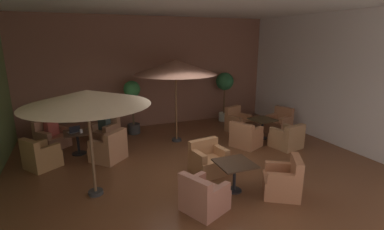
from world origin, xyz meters
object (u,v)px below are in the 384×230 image
object	(u,v)px
cafe_table_mid_center	(262,123)
patio_umbrella_center_beige	(176,67)
patio_umbrella_tall_red	(87,98)
patron_blue_shirt	(51,126)
armchair_mid_center_north	(287,138)
potted_tree_left_corner	(225,87)
cafe_table_front_right	(235,168)
armchair_mid_center_east	(279,123)
armchair_front_left_east	(52,138)
patron_by_window	(104,122)
open_laptop	(74,131)
armchair_mid_center_west	(246,137)
cafe_table_front_left	(78,137)
potted_tree_mid_left	(132,99)
armchair_mid_center_south	(238,123)
armchair_front_right_south	(203,197)
armchair_front_left_south	(41,157)
armchair_front_right_east	(208,161)
iced_drink_cup	(81,131)
armchair_front_left_west	(109,149)
armchair_front_right_north	(283,182)
armchair_front_left_north	(106,133)

from	to	relation	value
cafe_table_mid_center	patio_umbrella_center_beige	world-z (taller)	patio_umbrella_center_beige
patio_umbrella_tall_red	patron_blue_shirt	bearing A→B (deg)	105.86
cafe_table_mid_center	armchair_mid_center_north	size ratio (longest dim) A/B	0.89
potted_tree_left_corner	patron_blue_shirt	xyz separation A→B (m)	(-6.40, -0.67, -0.73)
cafe_table_front_right	armchair_mid_center_east	size ratio (longest dim) A/B	0.83
armchair_front_left_east	patron_by_window	xyz separation A→B (m)	(1.59, -0.17, 0.40)
open_laptop	patio_umbrella_center_beige	bearing A→B (deg)	-0.93
armchair_mid_center_west	patron_by_window	xyz separation A→B (m)	(-4.03, 2.10, 0.40)
patio_umbrella_center_beige	potted_tree_left_corner	distance (m)	3.24
armchair_mid_center_north	potted_tree_left_corner	world-z (taller)	potted_tree_left_corner
cafe_table_front_right	open_laptop	distance (m)	4.83
patron_blue_shirt	cafe_table_front_left	bearing A→B (deg)	-49.42
armchair_mid_center_west	potted_tree_mid_left	bearing A→B (deg)	138.04
armchair_mid_center_north	armchair_mid_center_south	distance (m)	2.09
cafe_table_front_left	armchair_mid_center_east	distance (m)	6.84
cafe_table_front_left	armchair_front_right_south	distance (m)	4.62
armchair_front_left_south	armchair_front_right_south	distance (m)	4.61
armchair_front_left_south	open_laptop	xyz separation A→B (m)	(0.86, 0.63, 0.42)
cafe_table_front_left	armchair_front_right_east	bearing A→B (deg)	-41.24
cafe_table_front_left	armchair_front_left_south	xyz separation A→B (m)	(-0.93, -0.65, -0.20)
armchair_front_right_south	iced_drink_cup	size ratio (longest dim) A/B	8.99
patio_umbrella_tall_red	cafe_table_mid_center	bearing A→B (deg)	16.54
cafe_table_front_left	cafe_table_mid_center	bearing A→B (deg)	-9.27
iced_drink_cup	cafe_table_mid_center	bearing A→B (deg)	-8.02
armchair_front_right_east	armchair_front_right_south	bearing A→B (deg)	-119.09
armchair_front_right_south	iced_drink_cup	bearing A→B (deg)	117.66
armchair_front_left_east	armchair_front_left_west	xyz separation A→B (m)	(1.53, -1.71, 0.01)
armchair_mid_center_west	cafe_table_front_right	bearing A→B (deg)	-127.94
cafe_table_front_left	patio_umbrella_center_beige	bearing A→B (deg)	-1.35
armchair_front_right_north	iced_drink_cup	bearing A→B (deg)	133.77
armchair_mid_center_north	cafe_table_front_left	bearing A→B (deg)	161.79
armchair_front_right_east	patio_umbrella_center_beige	bearing A→B (deg)	88.57
armchair_front_right_south	armchair_mid_center_east	distance (m)	5.78
armchair_mid_center_east	cafe_table_mid_center	bearing A→B (deg)	-161.66
cafe_table_front_right	armchair_mid_center_west	xyz separation A→B (m)	(1.75, 2.25, -0.25)
armchair_front_right_south	patio_umbrella_center_beige	world-z (taller)	patio_umbrella_center_beige
armchair_front_left_west	armchair_mid_center_south	bearing A→B (deg)	10.61
armchair_front_right_north	armchair_front_right_east	bearing A→B (deg)	122.71
armchair_front_left_west	iced_drink_cup	world-z (taller)	armchair_front_left_west
armchair_front_left_west	armchair_front_left_north	bearing A→B (deg)	86.77
potted_tree_mid_left	patron_blue_shirt	bearing A→B (deg)	-170.40
cafe_table_front_left	cafe_table_mid_center	xyz separation A→B (m)	(5.81, -0.95, 0.02)
cafe_table_front_right	armchair_mid_center_east	world-z (taller)	armchair_mid_center_east
cafe_table_front_right	armchair_front_right_north	world-z (taller)	armchair_front_right_north
armchair_front_left_east	cafe_table_front_right	xyz separation A→B (m)	(3.87, -4.51, 0.24)
potted_tree_mid_left	patron_blue_shirt	world-z (taller)	potted_tree_mid_left
armchair_front_right_south	patio_umbrella_tall_red	size ratio (longest dim) A/B	0.39
cafe_table_mid_center	patio_umbrella_tall_red	size ratio (longest dim) A/B	0.32
iced_drink_cup	potted_tree_mid_left	bearing A→B (deg)	38.54
cafe_table_front_left	armchair_front_left_west	xyz separation A→B (m)	(0.79, -0.84, -0.20)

